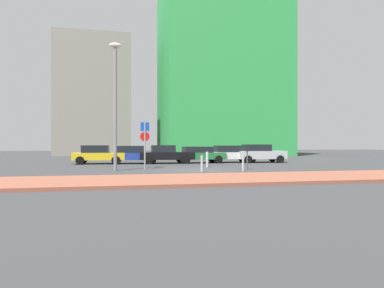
{
  "coord_description": "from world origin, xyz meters",
  "views": [
    {
      "loc": [
        -4.44,
        -20.45,
        1.63
      ],
      "look_at": [
        0.45,
        3.77,
        1.59
      ],
      "focal_mm": 31.65,
      "sensor_mm": 36.0,
      "label": 1
    }
  ],
  "objects_px": {
    "parked_car_yellow": "(98,154)",
    "parked_car_green": "(198,154)",
    "parked_car_silver": "(260,153)",
    "traffic_bollard_mid": "(202,164)",
    "parked_car_blue": "(133,154)",
    "traffic_bollard_far": "(207,159)",
    "street_lamp": "(115,96)",
    "traffic_bollard_near": "(243,163)",
    "parked_car_white": "(230,154)",
    "parked_car_black": "(166,154)",
    "parking_sign_post": "(145,139)",
    "parking_meter": "(247,155)"
  },
  "relations": [
    {
      "from": "traffic_bollard_far",
      "to": "parked_car_silver",
      "type": "bearing_deg",
      "value": 39.45
    },
    {
      "from": "parked_car_white",
      "to": "parked_car_silver",
      "type": "distance_m",
      "value": 2.52
    },
    {
      "from": "parked_car_blue",
      "to": "traffic_bollard_near",
      "type": "bearing_deg",
      "value": -56.03
    },
    {
      "from": "traffic_bollard_near",
      "to": "traffic_bollard_far",
      "type": "height_order",
      "value": "traffic_bollard_far"
    },
    {
      "from": "parked_car_blue",
      "to": "traffic_bollard_near",
      "type": "xyz_separation_m",
      "value": [
        6.09,
        -9.03,
        -0.24
      ]
    },
    {
      "from": "parked_car_yellow",
      "to": "parked_car_green",
      "type": "relative_size",
      "value": 0.95
    },
    {
      "from": "traffic_bollard_mid",
      "to": "traffic_bollard_far",
      "type": "distance_m",
      "value": 3.71
    },
    {
      "from": "parked_car_black",
      "to": "parked_car_green",
      "type": "height_order",
      "value": "parked_car_black"
    },
    {
      "from": "parked_car_green",
      "to": "parked_car_silver",
      "type": "distance_m",
      "value": 5.33
    },
    {
      "from": "parked_car_blue",
      "to": "parked_car_silver",
      "type": "xyz_separation_m",
      "value": [
        10.68,
        -0.51,
        0.06
      ]
    },
    {
      "from": "parked_car_yellow",
      "to": "traffic_bollard_near",
      "type": "height_order",
      "value": "parked_car_yellow"
    },
    {
      "from": "traffic_bollard_mid",
      "to": "traffic_bollard_far",
      "type": "xyz_separation_m",
      "value": [
        1.19,
        3.52,
        0.06
      ]
    },
    {
      "from": "parking_sign_post",
      "to": "parked_car_blue",
      "type": "bearing_deg",
      "value": 95.2
    },
    {
      "from": "parked_car_blue",
      "to": "parked_car_white",
      "type": "height_order",
      "value": "parked_car_white"
    },
    {
      "from": "parked_car_silver",
      "to": "traffic_bollard_far",
      "type": "relative_size",
      "value": 3.92
    },
    {
      "from": "parked_car_yellow",
      "to": "parked_car_black",
      "type": "distance_m",
      "value": 5.37
    },
    {
      "from": "parked_car_black",
      "to": "traffic_bollard_near",
      "type": "relative_size",
      "value": 4.31
    },
    {
      "from": "traffic_bollard_mid",
      "to": "traffic_bollard_near",
      "type": "bearing_deg",
      "value": -5.02
    },
    {
      "from": "parked_car_white",
      "to": "traffic_bollard_far",
      "type": "bearing_deg",
      "value": -122.47
    },
    {
      "from": "parked_car_black",
      "to": "parked_car_silver",
      "type": "bearing_deg",
      "value": -1.77
    },
    {
      "from": "parked_car_green",
      "to": "traffic_bollard_far",
      "type": "xyz_separation_m",
      "value": [
        -0.51,
        -5.06,
        -0.2
      ]
    },
    {
      "from": "parked_car_white",
      "to": "street_lamp",
      "type": "bearing_deg",
      "value": -143.22
    },
    {
      "from": "parked_car_black",
      "to": "parked_car_blue",
      "type": "bearing_deg",
      "value": 174.31
    },
    {
      "from": "parked_car_yellow",
      "to": "traffic_bollard_mid",
      "type": "xyz_separation_m",
      "value": [
        6.42,
        -8.95,
        -0.3
      ]
    },
    {
      "from": "parked_car_yellow",
      "to": "parking_sign_post",
      "type": "relative_size",
      "value": 1.36
    },
    {
      "from": "parked_car_yellow",
      "to": "parked_car_green",
      "type": "height_order",
      "value": "parked_car_yellow"
    },
    {
      "from": "parked_car_blue",
      "to": "parked_car_green",
      "type": "distance_m",
      "value": 5.36
    },
    {
      "from": "parked_car_blue",
      "to": "traffic_bollard_far",
      "type": "distance_m",
      "value": 7.19
    },
    {
      "from": "street_lamp",
      "to": "traffic_bollard_mid",
      "type": "relative_size",
      "value": 8.16
    },
    {
      "from": "parked_car_yellow",
      "to": "traffic_bollard_far",
      "type": "xyz_separation_m",
      "value": [
        7.61,
        -5.43,
        -0.23
      ]
    },
    {
      "from": "parked_car_white",
      "to": "traffic_bollard_mid",
      "type": "relative_size",
      "value": 4.79
    },
    {
      "from": "parked_car_blue",
      "to": "parked_car_black",
      "type": "xyz_separation_m",
      "value": [
        2.6,
        -0.26,
        0.0
      ]
    },
    {
      "from": "parked_car_blue",
      "to": "parked_car_yellow",
      "type": "bearing_deg",
      "value": 177.31
    },
    {
      "from": "parking_meter",
      "to": "traffic_bollard_near",
      "type": "xyz_separation_m",
      "value": [
        -0.73,
        -1.25,
        -0.41
      ]
    },
    {
      "from": "parking_meter",
      "to": "traffic_bollard_far",
      "type": "distance_m",
      "value": 3.19
    },
    {
      "from": "traffic_bollard_far",
      "to": "parked_car_yellow",
      "type": "bearing_deg",
      "value": 144.47
    },
    {
      "from": "street_lamp",
      "to": "parked_car_black",
      "type": "bearing_deg",
      "value": 60.61
    },
    {
      "from": "parking_sign_post",
      "to": "parking_meter",
      "type": "xyz_separation_m",
      "value": [
        6.26,
        -1.63,
        -0.97
      ]
    },
    {
      "from": "parked_car_blue",
      "to": "parked_car_black",
      "type": "distance_m",
      "value": 2.61
    },
    {
      "from": "parked_car_yellow",
      "to": "parked_car_white",
      "type": "distance_m",
      "value": 10.96
    },
    {
      "from": "street_lamp",
      "to": "traffic_bollard_near",
      "type": "height_order",
      "value": "street_lamp"
    },
    {
      "from": "parked_car_yellow",
      "to": "parked_car_blue",
      "type": "bearing_deg",
      "value": -2.69
    },
    {
      "from": "traffic_bollard_mid",
      "to": "parked_car_green",
      "type": "bearing_deg",
      "value": 78.8
    },
    {
      "from": "parked_car_silver",
      "to": "traffic_bollard_mid",
      "type": "xyz_separation_m",
      "value": [
        -7.02,
        -8.31,
        -0.34
      ]
    },
    {
      "from": "parked_car_yellow",
      "to": "parked_car_black",
      "type": "height_order",
      "value": "parked_car_black"
    },
    {
      "from": "parked_car_white",
      "to": "parking_sign_post",
      "type": "height_order",
      "value": "parking_sign_post"
    },
    {
      "from": "traffic_bollard_mid",
      "to": "traffic_bollard_far",
      "type": "bearing_deg",
      "value": 71.28
    },
    {
      "from": "parked_car_black",
      "to": "parked_car_white",
      "type": "distance_m",
      "value": 5.61
    },
    {
      "from": "parked_car_yellow",
      "to": "traffic_bollard_mid",
      "type": "bearing_deg",
      "value": -54.36
    },
    {
      "from": "parked_car_blue",
      "to": "street_lamp",
      "type": "bearing_deg",
      "value": -100.02
    }
  ]
}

